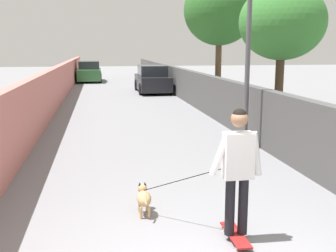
% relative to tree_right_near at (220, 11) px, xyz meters
% --- Properties ---
extents(ground_plane, '(80.00, 80.00, 0.00)m').
position_rel_tree_right_near_xyz_m(ground_plane, '(1.00, 3.84, -4.04)').
color(ground_plane, gray).
extents(wall_left, '(48.00, 0.30, 1.71)m').
position_rel_tree_right_near_xyz_m(wall_left, '(-1.00, 6.86, -3.18)').
color(wall_left, '#CC726B').
rests_on(wall_left, ground).
extents(fence_right, '(48.00, 0.30, 1.50)m').
position_rel_tree_right_near_xyz_m(fence_right, '(-1.00, 0.81, -3.29)').
color(fence_right, '#4C4C4C').
rests_on(fence_right, ground).
extents(tree_right_near, '(2.96, 2.96, 5.49)m').
position_rel_tree_right_near_xyz_m(tree_right_near, '(0.00, 0.00, 0.00)').
color(tree_right_near, brown).
rests_on(tree_right_near, ground).
extents(tree_right_mid, '(2.47, 2.47, 4.35)m').
position_rel_tree_right_near_xyz_m(tree_right_mid, '(-5.50, -0.24, -0.80)').
color(tree_right_mid, '#473523').
rests_on(tree_right_mid, ground).
extents(lamp_post, '(0.36, 0.36, 4.70)m').
position_rel_tree_right_near_xyz_m(lamp_post, '(-7.11, 1.36, -0.86)').
color(lamp_post, '#4C4C51').
rests_on(lamp_post, ground).
extents(skateboard, '(0.80, 0.21, 0.08)m').
position_rel_tree_right_near_xyz_m(skateboard, '(-11.92, 3.25, -3.97)').
color(skateboard, maroon).
rests_on(skateboard, ground).
extents(person_skateboarder, '(0.22, 0.71, 1.70)m').
position_rel_tree_right_near_xyz_m(person_skateboarder, '(-11.92, 3.25, -2.96)').
color(person_skateboarder, black).
rests_on(person_skateboarder, skateboard).
extents(dog, '(1.35, 1.24, 1.06)m').
position_rel_tree_right_near_xyz_m(dog, '(-10.88, 4.36, -3.76)').
color(dog, tan).
rests_on(dog, ground).
extents(car_near, '(4.18, 1.80, 1.54)m').
position_rel_tree_right_near_xyz_m(car_near, '(6.58, 1.96, -3.32)').
color(car_near, black).
rests_on(car_near, ground).
extents(car_far, '(4.28, 1.80, 1.54)m').
position_rel_tree_right_near_xyz_m(car_far, '(14.94, 5.71, -3.32)').
color(car_far, '#336B38').
rests_on(car_far, ground).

